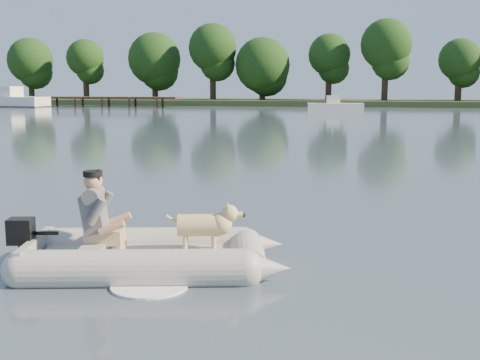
% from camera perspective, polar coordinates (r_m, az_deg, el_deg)
% --- Properties ---
extents(water, '(160.00, 160.00, 0.00)m').
position_cam_1_polar(water, '(7.79, -2.15, -7.66)').
color(water, slate).
rests_on(water, ground).
extents(shore_bank, '(160.00, 12.00, 0.70)m').
position_cam_1_polar(shore_bank, '(69.29, 10.38, 7.20)').
color(shore_bank, '#47512D').
rests_on(shore_bank, water).
extents(dock, '(18.00, 2.00, 1.04)m').
position_cam_1_polar(dock, '(65.46, -13.46, 7.24)').
color(dock, '#4C331E').
rests_on(dock, water).
extents(treeline, '(75.85, 7.35, 9.27)m').
position_cam_1_polar(treeline, '(68.42, 11.73, 11.45)').
color(treeline, '#332316').
rests_on(treeline, shore_bank).
extents(dinghy, '(5.11, 4.21, 1.30)m').
position_cam_1_polar(dinghy, '(7.40, -8.58, -4.24)').
color(dinghy, gray).
rests_on(dinghy, water).
extents(man, '(0.79, 0.72, 1.01)m').
position_cam_1_polar(man, '(7.52, -13.52, -2.80)').
color(man, '#57575B').
rests_on(man, dinghy).
extents(dog, '(0.92, 0.50, 0.58)m').
position_cam_1_polar(dog, '(7.41, -3.86, -4.66)').
color(dog, tan).
rests_on(dog, dinghy).
extents(outboard_motor, '(0.44, 0.35, 0.74)m').
position_cam_1_polar(outboard_motor, '(7.81, -19.98, -5.95)').
color(outboard_motor, black).
rests_on(outboard_motor, dinghy).
extents(cabin_cruiser, '(8.33, 3.77, 2.49)m').
position_cam_1_polar(cabin_cruiser, '(67.17, -20.86, 7.40)').
color(cabin_cruiser, white).
rests_on(cabin_cruiser, water).
extents(motorboat, '(4.95, 2.34, 2.02)m').
position_cam_1_polar(motorboat, '(51.42, 9.04, 7.41)').
color(motorboat, white).
rests_on(motorboat, water).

